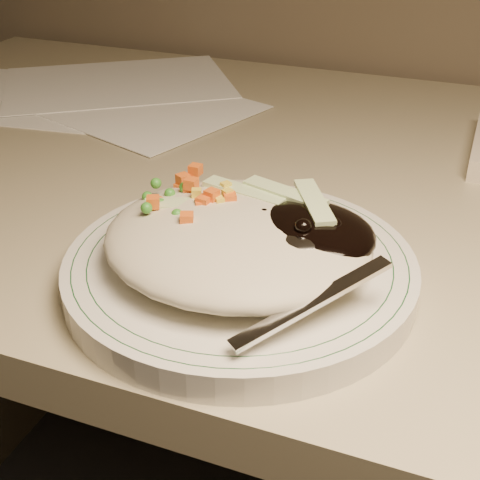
% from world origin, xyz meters
% --- Properties ---
extents(desk, '(1.40, 0.70, 0.74)m').
position_xyz_m(desk, '(0.00, 1.38, 0.54)').
color(desk, '#9C9171').
rests_on(desk, ground).
extents(plate, '(0.26, 0.26, 0.02)m').
position_xyz_m(plate, '(-0.06, 1.16, 0.75)').
color(plate, silver).
rests_on(plate, desk).
extents(plate_rim, '(0.24, 0.24, 0.00)m').
position_xyz_m(plate_rim, '(-0.06, 1.16, 0.76)').
color(plate_rim, '#144723').
rests_on(plate_rim, plate).
extents(meal, '(0.21, 0.19, 0.05)m').
position_xyz_m(meal, '(-0.05, 1.16, 0.78)').
color(meal, '#AEA68D').
rests_on(meal, plate).
extents(papers, '(0.44, 0.39, 0.00)m').
position_xyz_m(papers, '(-0.39, 1.51, 0.74)').
color(papers, white).
rests_on(papers, desk).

